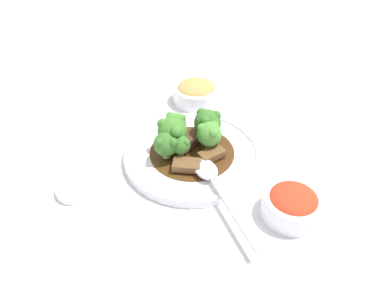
{
  "coord_description": "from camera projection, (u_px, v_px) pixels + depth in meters",
  "views": [
    {
      "loc": [
        0.5,
        -0.2,
        0.47
      ],
      "look_at": [
        0.0,
        0.0,
        0.03
      ],
      "focal_mm": 35.0,
      "sensor_mm": 36.0,
      "label": 1
    }
  ],
  "objects": [
    {
      "name": "ground_plane",
      "position": [
        192.0,
        158.0,
        0.72
      ],
      "size": [
        4.0,
        4.0,
        0.0
      ],
      "primitive_type": "plane",
      "color": "silver"
    },
    {
      "name": "main_plate",
      "position": [
        192.0,
        154.0,
        0.71
      ],
      "size": [
        0.26,
        0.26,
        0.02
      ],
      "color": "white",
      "rests_on": "ground_plane"
    },
    {
      "name": "beef_strip_0",
      "position": [
        191.0,
        139.0,
        0.72
      ],
      "size": [
        0.06,
        0.07,
        0.01
      ],
      "color": "#56331E",
      "rests_on": "main_plate"
    },
    {
      "name": "beef_strip_1",
      "position": [
        187.0,
        165.0,
        0.66
      ],
      "size": [
        0.05,
        0.06,
        0.01
      ],
      "color": "brown",
      "rests_on": "main_plate"
    },
    {
      "name": "beef_strip_2",
      "position": [
        212.0,
        154.0,
        0.68
      ],
      "size": [
        0.04,
        0.05,
        0.01
      ],
      "color": "brown",
      "rests_on": "main_plate"
    },
    {
      "name": "broccoli_floret_0",
      "position": [
        172.0,
        131.0,
        0.69
      ],
      "size": [
        0.06,
        0.06,
        0.07
      ],
      "color": "#8EB756",
      "rests_on": "main_plate"
    },
    {
      "name": "broccoli_floret_1",
      "position": [
        181.0,
        145.0,
        0.67
      ],
      "size": [
        0.03,
        0.03,
        0.04
      ],
      "color": "#8EB756",
      "rests_on": "main_plate"
    },
    {
      "name": "broccoli_floret_2",
      "position": [
        175.0,
        123.0,
        0.72
      ],
      "size": [
        0.04,
        0.04,
        0.05
      ],
      "color": "#8EB756",
      "rests_on": "main_plate"
    },
    {
      "name": "broccoli_floret_3",
      "position": [
        209.0,
        134.0,
        0.69
      ],
      "size": [
        0.05,
        0.05,
        0.06
      ],
      "color": "#8EB756",
      "rests_on": "main_plate"
    },
    {
      "name": "broccoli_floret_4",
      "position": [
        166.0,
        145.0,
        0.67
      ],
      "size": [
        0.04,
        0.04,
        0.05
      ],
      "color": "#8EB756",
      "rests_on": "main_plate"
    },
    {
      "name": "broccoli_floret_5",
      "position": [
        207.0,
        122.0,
        0.71
      ],
      "size": [
        0.05,
        0.05,
        0.06
      ],
      "color": "#8EB756",
      "rests_on": "main_plate"
    },
    {
      "name": "serving_spoon",
      "position": [
        210.0,
        177.0,
        0.64
      ],
      "size": [
        0.21,
        0.04,
        0.01
      ],
      "color": "silver",
      "rests_on": "main_plate"
    },
    {
      "name": "side_bowl_kimchi",
      "position": [
        292.0,
        204.0,
        0.59
      ],
      "size": [
        0.1,
        0.1,
        0.05
      ],
      "color": "white",
      "rests_on": "ground_plane"
    },
    {
      "name": "side_bowl_appetizer",
      "position": [
        196.0,
        92.0,
        0.86
      ],
      "size": [
        0.11,
        0.11,
        0.05
      ],
      "color": "white",
      "rests_on": "ground_plane"
    },
    {
      "name": "sauce_dish",
      "position": [
        75.0,
        189.0,
        0.64
      ],
      "size": [
        0.07,
        0.07,
        0.01
      ],
      "color": "white",
      "rests_on": "ground_plane"
    }
  ]
}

